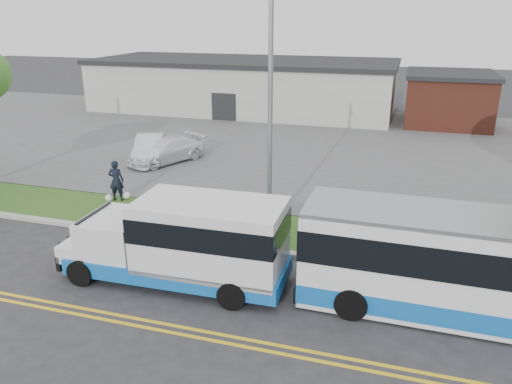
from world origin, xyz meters
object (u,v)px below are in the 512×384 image
(streetlight_near, at_px, (270,97))
(pedestrian, at_px, (116,181))
(parked_car_a, at_px, (150,148))
(parked_car_b, at_px, (166,150))
(shuttle_bus, at_px, (189,239))
(transit_bus, at_px, (500,271))

(streetlight_near, bearing_deg, pedestrian, 170.21)
(parked_car_a, bearing_deg, parked_car_b, -25.68)
(shuttle_bus, xyz_separation_m, transit_bus, (8.81, 0.56, 0.02))
(shuttle_bus, distance_m, pedestrian, 8.19)
(shuttle_bus, relative_size, pedestrian, 3.95)
(pedestrian, bearing_deg, parked_car_a, -86.72)
(shuttle_bus, relative_size, transit_bus, 0.68)
(shuttle_bus, height_order, pedestrian, shuttle_bus)
(transit_bus, xyz_separation_m, pedestrian, (-14.83, 4.98, -0.48))
(transit_bus, height_order, parked_car_b, transit_bus)
(streetlight_near, height_order, shuttle_bus, streetlight_near)
(streetlight_near, distance_m, pedestrian, 8.58)
(transit_bus, bearing_deg, parked_car_b, 144.69)
(transit_bus, height_order, parked_car_a, transit_bus)
(transit_bus, bearing_deg, pedestrian, 161.92)
(transit_bus, xyz_separation_m, parked_car_a, (-16.56, 11.26, -0.68))
(shuttle_bus, xyz_separation_m, pedestrian, (-6.02, 5.54, -0.46))
(streetlight_near, relative_size, transit_bus, 0.89)
(transit_bus, distance_m, pedestrian, 15.65)
(streetlight_near, height_order, parked_car_a, streetlight_near)
(parked_car_b, bearing_deg, parked_car_a, -158.58)
(parked_car_a, bearing_deg, transit_bus, -55.04)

